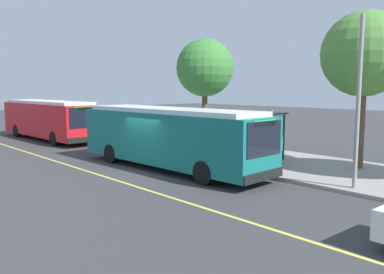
{
  "coord_description": "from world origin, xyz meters",
  "views": [
    {
      "loc": [
        15.04,
        -11.04,
        3.9
      ],
      "look_at": [
        2.05,
        0.96,
        1.71
      ],
      "focal_mm": 37.15,
      "sensor_mm": 36.0,
      "label": 1
    }
  ],
  "objects_px": {
    "transit_bus_second": "(48,118)",
    "pedestrian_commuter": "(278,148)",
    "transit_bus_main": "(170,136)",
    "waiting_bench": "(256,148)",
    "route_sign_post": "(268,132)"
  },
  "relations": [
    {
      "from": "transit_bus_main",
      "to": "transit_bus_second",
      "type": "xyz_separation_m",
      "value": [
        -14.75,
        0.29,
        0.0
      ]
    },
    {
      "from": "transit_bus_main",
      "to": "pedestrian_commuter",
      "type": "distance_m",
      "value": 5.15
    },
    {
      "from": "transit_bus_second",
      "to": "waiting_bench",
      "type": "height_order",
      "value": "transit_bus_second"
    },
    {
      "from": "waiting_bench",
      "to": "route_sign_post",
      "type": "xyz_separation_m",
      "value": [
        2.68,
        -2.57,
        1.32
      ]
    },
    {
      "from": "transit_bus_second",
      "to": "pedestrian_commuter",
      "type": "distance_m",
      "value": 18.93
    },
    {
      "from": "transit_bus_second",
      "to": "pedestrian_commuter",
      "type": "bearing_deg",
      "value": 9.07
    },
    {
      "from": "transit_bus_main",
      "to": "route_sign_post",
      "type": "distance_m",
      "value": 4.68
    },
    {
      "from": "transit_bus_second",
      "to": "waiting_bench",
      "type": "distance_m",
      "value": 16.75
    },
    {
      "from": "transit_bus_main",
      "to": "transit_bus_second",
      "type": "bearing_deg",
      "value": 178.88
    },
    {
      "from": "transit_bus_main",
      "to": "transit_bus_second",
      "type": "height_order",
      "value": "same"
    },
    {
      "from": "pedestrian_commuter",
      "to": "route_sign_post",
      "type": "bearing_deg",
      "value": -89.08
    },
    {
      "from": "route_sign_post",
      "to": "pedestrian_commuter",
      "type": "distance_m",
      "value": 1.15
    },
    {
      "from": "transit_bus_second",
      "to": "pedestrian_commuter",
      "type": "height_order",
      "value": "transit_bus_second"
    },
    {
      "from": "pedestrian_commuter",
      "to": "transit_bus_main",
      "type": "bearing_deg",
      "value": -140.31
    },
    {
      "from": "route_sign_post",
      "to": "pedestrian_commuter",
      "type": "relative_size",
      "value": 1.66
    }
  ]
}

